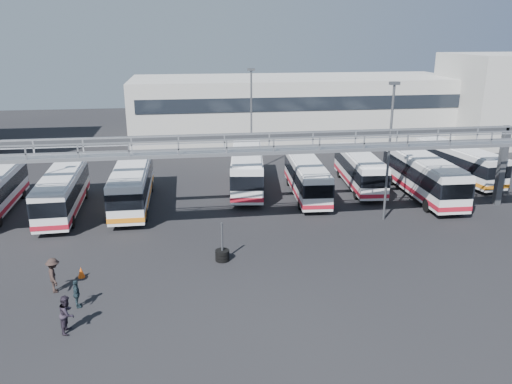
{
  "coord_description": "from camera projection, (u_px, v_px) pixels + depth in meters",
  "views": [
    {
      "loc": [
        -2.61,
        -26.45,
        13.42
      ],
      "look_at": [
        2.13,
        6.0,
        2.95
      ],
      "focal_mm": 35.0,
      "sensor_mm": 36.0,
      "label": 1
    }
  ],
  "objects": [
    {
      "name": "ground",
      "position": [
        235.0,
        272.0,
        29.38
      ],
      "size": [
        140.0,
        140.0,
        0.0
      ],
      "primitive_type": "plane",
      "color": "black",
      "rests_on": "ground"
    },
    {
      "name": "gantry",
      "position": [
        225.0,
        157.0,
        33.24
      ],
      "size": [
        51.4,
        5.15,
        7.1
      ],
      "color": "#919399",
      "rests_on": "ground"
    },
    {
      "name": "warehouse",
      "position": [
        295.0,
        108.0,
        65.63
      ],
      "size": [
        42.0,
        14.0,
        8.0
      ],
      "primitive_type": "cube",
      "color": "#9E9E99",
      "rests_on": "ground"
    },
    {
      "name": "building_right",
      "position": [
        506.0,
        99.0,
        63.1
      ],
      "size": [
        14.0,
        12.0,
        11.0
      ],
      "primitive_type": "cube",
      "color": "#B2B2AD",
      "rests_on": "ground"
    },
    {
      "name": "light_pole_mid",
      "position": [
        389.0,
        145.0,
        35.88
      ],
      "size": [
        0.7,
        0.35,
        10.21
      ],
      "color": "#4C4F54",
      "rests_on": "ground"
    },
    {
      "name": "light_pole_back",
      "position": [
        251.0,
        115.0,
        48.92
      ],
      "size": [
        0.7,
        0.35,
        10.21
      ],
      "color": "#4C4F54",
      "rests_on": "ground"
    },
    {
      "name": "bus_2",
      "position": [
        62.0,
        191.0,
        38.45
      ],
      "size": [
        2.85,
        10.84,
        3.27
      ],
      "rotation": [
        0.0,
        0.0,
        0.03
      ],
      "color": "silver",
      "rests_on": "ground"
    },
    {
      "name": "bus_3",
      "position": [
        132.0,
        183.0,
        39.97
      ],
      "size": [
        2.69,
        11.43,
        3.47
      ],
      "rotation": [
        0.0,
        0.0,
        -0.0
      ],
      "color": "silver",
      "rests_on": "ground"
    },
    {
      "name": "bus_5",
      "position": [
        247.0,
        168.0,
        44.31
      ],
      "size": [
        4.12,
        11.79,
        3.51
      ],
      "rotation": [
        0.0,
        0.0,
        -0.13
      ],
      "color": "silver",
      "rests_on": "ground"
    },
    {
      "name": "bus_6",
      "position": [
        307.0,
        177.0,
        42.47
      ],
      "size": [
        3.09,
        10.51,
        3.15
      ],
      "rotation": [
        0.0,
        0.0,
        -0.07
      ],
      "color": "silver",
      "rests_on": "ground"
    },
    {
      "name": "bus_7",
      "position": [
        360.0,
        169.0,
        44.98
      ],
      "size": [
        3.34,
        10.58,
        3.16
      ],
      "rotation": [
        0.0,
        0.0,
        -0.09
      ],
      "color": "silver",
      "rests_on": "ground"
    },
    {
      "name": "bus_8",
      "position": [
        423.0,
        175.0,
        42.26
      ],
      "size": [
        2.99,
        11.67,
        3.53
      ],
      "rotation": [
        0.0,
        0.0,
        -0.03
      ],
      "color": "silver",
      "rests_on": "ground"
    },
    {
      "name": "bus_9",
      "position": [
        458.0,
        161.0,
        47.26
      ],
      "size": [
        3.98,
        10.98,
        3.26
      ],
      "rotation": [
        0.0,
        0.0,
        0.14
      ],
      "color": "silver",
      "rests_on": "ground"
    },
    {
      "name": "pedestrian_b",
      "position": [
        67.0,
        314.0,
        23.25
      ],
      "size": [
        0.79,
        0.97,
        1.87
      ],
      "primitive_type": "imported",
      "rotation": [
        0.0,
        0.0,
        1.47
      ],
      "color": "#261F2B",
      "rests_on": "ground"
    },
    {
      "name": "pedestrian_c",
      "position": [
        54.0,
        275.0,
        26.84
      ],
      "size": [
        1.07,
        1.42,
        1.96
      ],
      "primitive_type": "imported",
      "rotation": [
        0.0,
        0.0,
        1.87
      ],
      "color": "black",
      "rests_on": "ground"
    },
    {
      "name": "pedestrian_d",
      "position": [
        77.0,
        294.0,
        25.36
      ],
      "size": [
        0.59,
        0.96,
        1.52
      ],
      "primitive_type": "imported",
      "rotation": [
        0.0,
        0.0,
        1.84
      ],
      "color": "#1C2B33",
      "rests_on": "ground"
    },
    {
      "name": "cone_right",
      "position": [
        81.0,
        272.0,
        28.61
      ],
      "size": [
        0.48,
        0.48,
        0.65
      ],
      "primitive_type": "cone",
      "rotation": [
        0.0,
        0.0,
        -0.2
      ],
      "color": "#DD4E0C",
      "rests_on": "ground"
    },
    {
      "name": "tire_stack",
      "position": [
        222.0,
        254.0,
        30.71
      ],
      "size": [
        0.88,
        0.88,
        2.5
      ],
      "color": "black",
      "rests_on": "ground"
    }
  ]
}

